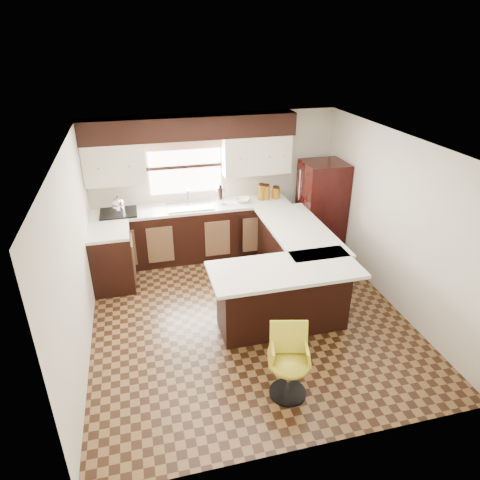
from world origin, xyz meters
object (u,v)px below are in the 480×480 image
object	(u,v)px
peninsula_long	(294,258)
peninsula_return	(283,298)
bar_chair	(289,364)
refrigerator	(321,209)

from	to	relation	value
peninsula_long	peninsula_return	xyz separation A→B (m)	(-0.53, -0.97, 0.00)
peninsula_return	bar_chair	size ratio (longest dim) A/B	1.99
peninsula_return	peninsula_long	bearing A→B (deg)	61.70
refrigerator	bar_chair	xyz separation A→B (m)	(-1.68, -3.07, -0.40)
peninsula_return	refrigerator	size ratio (longest dim) A/B	1.01
peninsula_return	bar_chair	bearing A→B (deg)	-105.79
refrigerator	bar_chair	world-z (taller)	refrigerator
peninsula_long	peninsula_return	size ratio (longest dim) A/B	1.18
peninsula_long	bar_chair	size ratio (longest dim) A/B	2.35
refrigerator	bar_chair	size ratio (longest dim) A/B	1.97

